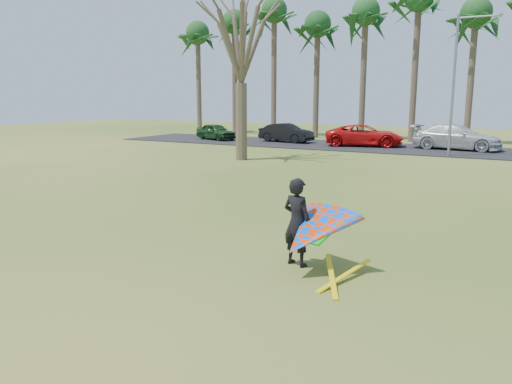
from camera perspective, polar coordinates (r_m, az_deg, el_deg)
The scene contains 16 objects.
ground at distance 11.42m, azimuth -4.84°, elevation -7.11°, with size 100.00×100.00×0.00m, color #265612.
parking_strip at distance 34.75m, azimuth 18.51°, elevation 4.61°, with size 46.00×7.00×0.06m, color black.
palm_0 at distance 49.19m, azimuth -6.68°, elevation 17.47°, with size 4.84×4.84×10.84m.
palm_1 at distance 47.12m, azimuth -2.50°, elevation 18.66°, with size 4.84×4.84×11.54m.
palm_2 at distance 45.31m, azimuth 2.10°, elevation 19.84°, with size 4.84×4.84×12.24m.
palm_3 at distance 43.49m, azimuth 7.07°, elevation 18.33°, with size 4.84×4.84×10.84m.
palm_4 at distance 42.28m, azimuth 12.43°, elevation 19.31°, with size 4.84×4.84×11.54m.
palm_5 at distance 41.43m, azimuth 18.13°, elevation 20.16°, with size 4.84×4.84×12.24m.
palm_6 at distance 40.64m, azimuth 23.84°, elevation 18.04°, with size 4.84×4.84×10.84m.
bare_tree_left at distance 28.03m, azimuth -1.75°, elevation 17.89°, with size 6.60×6.60×9.70m.
streetlight at distance 31.30m, azimuth 21.97°, elevation 11.89°, with size 2.28×0.18×8.00m.
car_0 at distance 40.29m, azimuth -4.61°, elevation 6.90°, with size 1.51×3.75×1.28m, color #193F1A.
car_1 at distance 38.17m, azimuth 3.47°, elevation 6.77°, with size 1.47×4.23×1.39m, color black.
car_2 at distance 35.85m, azimuth 12.29°, elevation 6.35°, with size 2.47×5.35×1.49m, color red.
car_3 at distance 35.31m, azimuth 21.94°, elevation 5.85°, with size 2.27×5.57×1.62m, color silver.
kite_flyer at distance 10.16m, azimuth 6.23°, elevation -4.38°, with size 2.13×2.39×2.03m.
Camera 1 is at (6.01, -9.05, 3.54)m, focal length 35.00 mm.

